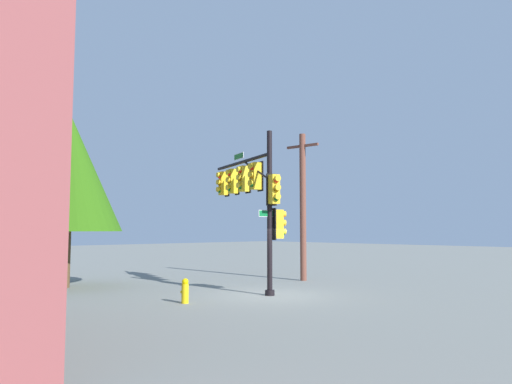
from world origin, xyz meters
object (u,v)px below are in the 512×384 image
(signal_pole_assembly, at_px, (252,191))
(utility_pole, at_px, (303,204))
(fire_hydrant, at_px, (185,291))
(tree_near, at_px, (68,172))

(signal_pole_assembly, relative_size, utility_pole, 0.87)
(signal_pole_assembly, height_order, fire_hydrant, signal_pole_assembly)
(utility_pole, relative_size, tree_near, 0.95)
(utility_pole, xyz_separation_m, tree_near, (5.26, 9.50, 1.26))
(fire_hydrant, bearing_deg, utility_pole, -77.62)
(signal_pole_assembly, bearing_deg, fire_hydrant, 101.78)
(utility_pole, height_order, tree_near, tree_near)
(signal_pole_assembly, distance_m, fire_hydrant, 5.39)
(fire_hydrant, bearing_deg, signal_pole_assembly, -78.22)
(utility_pole, xyz_separation_m, fire_hydrant, (-1.82, 8.29, -3.31))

